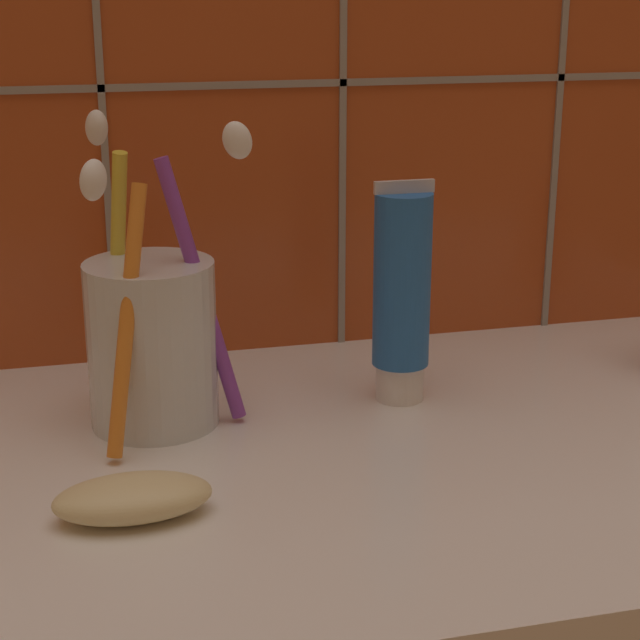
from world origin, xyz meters
TOP-DOWN VIEW (x-y plane):
  - sink_counter at (0.00, 0.00)cm, footprint 67.11×38.59cm
  - toothbrush_cup at (-13.58, 6.74)cm, footprint 10.81×12.79cm
  - toothpaste_tube at (2.36, 6.77)cm, footprint 3.87×3.68cm
  - soap_bar at (-15.97, -5.36)cm, footprint 8.15×4.33cm

SIDE VIEW (x-z plane):
  - sink_counter at x=0.00cm, z-range 0.00..2.00cm
  - soap_bar at x=-15.97cm, z-range 2.00..4.16cm
  - toothbrush_cup at x=-13.58cm, z-range -1.91..17.03cm
  - toothpaste_tube at x=2.36cm, z-range 1.94..16.41cm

